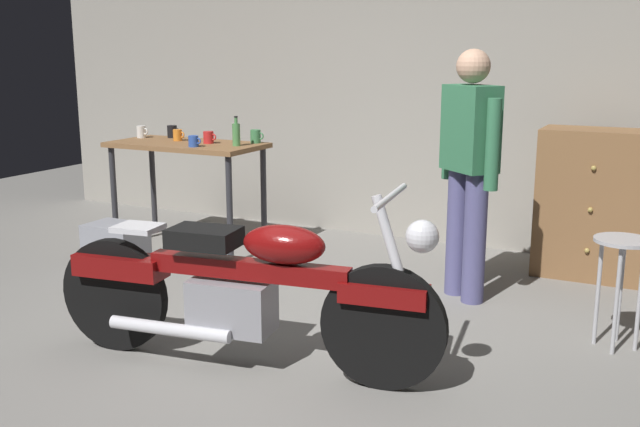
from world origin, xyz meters
TOP-DOWN VIEW (x-y plane):
  - ground_plane at (0.00, 0.00)m, footprint 12.00×12.00m
  - back_wall at (0.00, 2.80)m, footprint 8.00×0.12m
  - workbench at (-1.72, 1.64)m, footprint 1.30×0.64m
  - motorcycle at (0.04, -0.26)m, footprint 2.18×0.68m
  - person_standing at (0.76, 1.38)m, footprint 0.46×0.41m
  - shop_stool at (1.78, 0.92)m, footprint 0.32×0.32m
  - wooden_dresser at (1.47, 2.30)m, footprint 0.80×0.47m
  - storage_bin at (-1.87, 0.89)m, footprint 0.44×0.32m
  - mug_red_diner at (-1.52, 1.68)m, footprint 0.12×0.09m
  - mug_black_matte at (-2.05, 1.87)m, footprint 0.12×0.09m
  - mug_green_speckled at (-1.18, 1.88)m, footprint 0.12×0.09m
  - mug_white_ceramic at (-2.28, 1.74)m, footprint 0.11×0.08m
  - mug_orange_travel at (-1.86, 1.71)m, footprint 0.11×0.08m
  - mug_blue_enamel at (-1.50, 1.44)m, footprint 0.11×0.08m
  - bottle at (-1.23, 1.64)m, footprint 0.06×0.06m

SIDE VIEW (x-z plane):
  - ground_plane at x=0.00m, z-range 0.00..0.00m
  - storage_bin at x=-1.87m, z-range 0.00..0.34m
  - motorcycle at x=0.04m, z-range -0.05..0.95m
  - shop_stool at x=1.78m, z-range 0.18..0.82m
  - wooden_dresser at x=1.47m, z-range 0.00..1.10m
  - workbench at x=-1.72m, z-range 0.34..1.24m
  - person_standing at x=0.76m, z-range 0.09..1.76m
  - mug_blue_enamel at x=-1.50m, z-range 0.90..0.99m
  - mug_orange_travel at x=-1.86m, z-range 0.90..1.00m
  - mug_red_diner at x=-1.52m, z-range 0.90..1.00m
  - mug_white_ceramic at x=-2.28m, z-range 0.90..1.01m
  - mug_black_matte at x=-2.05m, z-range 0.90..1.01m
  - mug_green_speckled at x=-1.18m, z-range 0.90..1.01m
  - bottle at x=-1.23m, z-range 0.88..1.12m
  - back_wall at x=0.00m, z-range 0.00..3.10m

